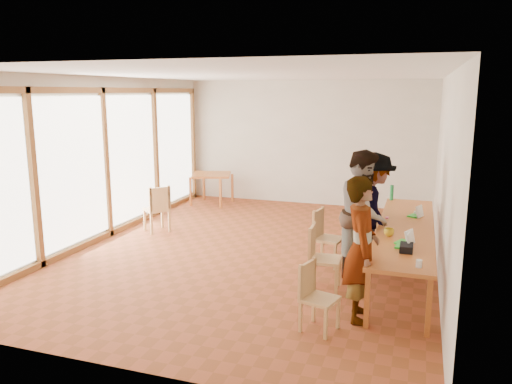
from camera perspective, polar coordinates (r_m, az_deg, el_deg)
ground at (r=8.76m, az=-0.13°, el=-6.72°), size 8.00×8.00×0.00m
wall_back at (r=12.25m, az=5.86°, el=5.61°), size 6.00×0.10×3.00m
wall_front at (r=4.87m, az=-15.34°, el=-3.62°), size 6.00×0.10×3.00m
wall_right at (r=7.99m, az=20.71°, el=1.84°), size 0.10×8.00×3.00m
window_wall at (r=9.76m, az=-16.88°, el=3.71°), size 0.10×8.00×3.00m
ceiling at (r=8.33m, az=-0.14°, el=13.43°), size 6.00×8.00×0.04m
communal_table at (r=7.77m, az=16.71°, el=-4.18°), size 0.80×4.00×0.75m
side_table at (r=12.28m, az=-5.10°, el=1.73°), size 0.90×0.90×0.75m
chair_near at (r=5.90m, az=6.57°, el=-10.91°), size 0.46×0.46×0.43m
chair_mid at (r=7.03m, az=7.14°, el=-6.64°), size 0.44×0.44×0.48m
chair_far at (r=8.03m, az=7.70°, el=-4.42°), size 0.49×0.49×0.48m
chair_empty at (r=10.23m, az=12.17°, el=-1.25°), size 0.47×0.47×0.46m
chair_spare at (r=9.91m, az=-11.11°, el=-1.37°), size 0.61×0.61×0.49m
person_near at (r=6.12m, az=11.92°, el=-6.38°), size 0.53×0.71×1.77m
person_mid at (r=7.60m, az=12.18°, el=-2.37°), size 0.74×0.94×1.90m
person_far at (r=8.20m, az=13.33°, el=-1.82°), size 1.03×1.31×1.78m
laptop_near at (r=6.75m, az=16.79°, el=-5.64°), size 0.23×0.26×0.20m
laptop_mid at (r=6.91m, az=16.83°, el=-5.26°), size 0.27×0.28×0.19m
laptop_far at (r=8.41m, az=17.92°, el=-2.38°), size 0.26×0.28×0.19m
yellow_mug at (r=7.20m, az=14.95°, el=-4.46°), size 0.15×0.15×0.11m
green_bottle at (r=9.55m, az=15.25°, el=-0.08°), size 0.07×0.07×0.28m
clear_glass at (r=6.06m, az=18.13°, el=-7.79°), size 0.07×0.07×0.09m
condiment_cup at (r=8.56m, az=17.85°, el=-2.30°), size 0.08×0.08×0.06m
pink_phone at (r=8.22m, az=14.75°, el=-2.84°), size 0.05×0.10×0.01m
black_pouch at (r=6.60m, az=16.81°, el=-6.12°), size 0.16×0.26×0.09m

